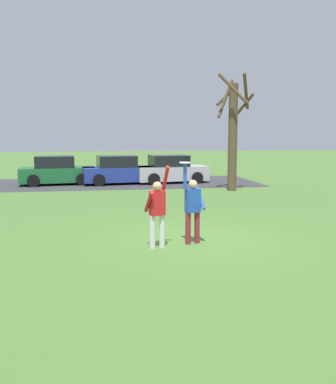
% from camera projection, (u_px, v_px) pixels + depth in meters
% --- Properties ---
extents(ground_plane, '(120.00, 120.00, 0.00)m').
position_uv_depth(ground_plane, '(194.00, 241.00, 11.43)').
color(ground_plane, '#4C7533').
extents(person_catcher, '(0.58, 0.48, 2.08)m').
position_uv_depth(person_catcher, '(193.00, 206.00, 11.03)').
color(person_catcher, maroon).
rests_on(person_catcher, ground_plane).
extents(person_defender, '(0.61, 0.54, 2.04)m').
position_uv_depth(person_defender, '(157.00, 209.00, 10.62)').
color(person_defender, silver).
rests_on(person_defender, ground_plane).
extents(frisbee_disc, '(0.29, 0.29, 0.02)m').
position_uv_depth(frisbee_disc, '(185.00, 163.00, 10.79)').
color(frisbee_disc, white).
rests_on(frisbee_disc, person_catcher).
extents(parked_car_green, '(4.28, 2.41, 1.59)m').
position_uv_depth(parked_car_green, '(56.00, 171.00, 24.14)').
color(parked_car_green, '#1E6633').
rests_on(parked_car_green, ground_plane).
extents(parked_car_blue, '(4.28, 2.41, 1.59)m').
position_uv_depth(parked_car_blue, '(119.00, 171.00, 24.46)').
color(parked_car_blue, '#233893').
rests_on(parked_car_blue, ground_plane).
extents(parked_car_silver, '(4.28, 2.41, 1.59)m').
position_uv_depth(parked_car_silver, '(171.00, 170.00, 25.04)').
color(parked_car_silver, '#BCBCC1').
rests_on(parked_car_silver, ground_plane).
extents(parking_strip, '(16.22, 6.40, 0.01)m').
position_uv_depth(parking_strip, '(116.00, 183.00, 24.90)').
color(parking_strip, '#38383D').
rests_on(parking_strip, ground_plane).
extents(bare_tree_tall, '(2.00, 2.01, 5.66)m').
position_uv_depth(bare_tree_tall, '(233.00, 130.00, 21.22)').
color(bare_tree_tall, brown).
rests_on(bare_tree_tall, ground_plane).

